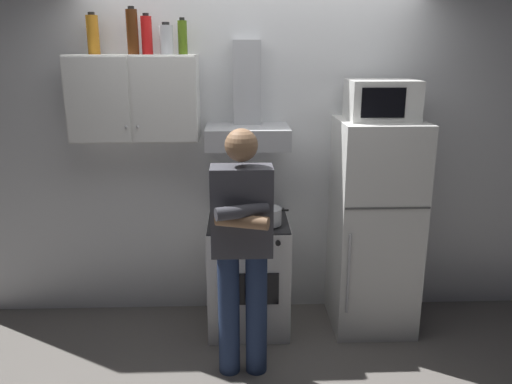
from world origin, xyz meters
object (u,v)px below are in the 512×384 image
object	(u,v)px
person_standing	(242,246)
cooking_pot	(266,216)
stove_oven	(248,273)
bottle_soda_red	(147,35)
bottle_rum_dark	(132,32)
microwave	(382,100)
bottle_liquor_amber	(93,34)
refrigerator	(374,227)
upper_cabinet	(135,98)
bottle_olive_oil	(183,37)
range_hood	(247,119)
bottle_canister_steel	(166,39)

from	to	relation	value
person_standing	cooking_pot	xyz separation A→B (m)	(0.18, 0.49, 0.03)
stove_oven	bottle_soda_red	world-z (taller)	bottle_soda_red
person_standing	cooking_pot	size ratio (longest dim) A/B	5.17
cooking_pot	bottle_rum_dark	bearing A→B (deg)	165.89
microwave	bottle_soda_red	bearing A→B (deg)	175.68
bottle_rum_dark	bottle_liquor_amber	bearing A→B (deg)	171.67
refrigerator	bottle_liquor_amber	distance (m)	2.45
microwave	bottle_rum_dark	size ratio (longest dim) A/B	1.51
person_standing	bottle_rum_dark	world-z (taller)	bottle_rum_dark
stove_oven	bottle_soda_red	distance (m)	1.89
upper_cabinet	bottle_soda_red	distance (m)	0.44
bottle_rum_dark	bottle_olive_oil	bearing A→B (deg)	9.99
person_standing	bottle_olive_oil	world-z (taller)	bottle_olive_oil
range_hood	microwave	bearing A→B (deg)	-6.46
range_hood	bottle_canister_steel	distance (m)	0.78
bottle_canister_steel	microwave	bearing A→B (deg)	-2.80
bottle_soda_red	range_hood	bearing A→B (deg)	-1.37
bottle_canister_steel	refrigerator	bearing A→B (deg)	-3.49
range_hood	stove_oven	bearing A→B (deg)	-90.00
upper_cabinet	bottle_liquor_amber	size ratio (longest dim) A/B	3.20
range_hood	cooking_pot	xyz separation A→B (m)	(0.13, -0.25, -0.66)
bottle_soda_red	cooking_pot	bearing A→B (deg)	-17.62
bottle_liquor_amber	bottle_olive_oil	world-z (taller)	bottle_liquor_amber
bottle_soda_red	refrigerator	bearing A→B (deg)	-4.95
bottle_canister_steel	bottle_olive_oil	xyz separation A→B (m)	(0.10, 0.08, 0.02)
bottle_canister_steel	bottle_soda_red	bearing A→B (deg)	160.20
upper_cabinet	person_standing	size ratio (longest dim) A/B	0.55
person_standing	refrigerator	bearing A→B (deg)	31.23
upper_cabinet	range_hood	world-z (taller)	range_hood
range_hood	bottle_olive_oil	distance (m)	0.73
cooking_pot	stove_oven	bearing A→B (deg)	137.51
person_standing	bottle_canister_steel	bearing A→B (deg)	125.90
stove_oven	microwave	xyz separation A→B (m)	(0.95, 0.02, 1.31)
bottle_olive_oil	bottle_canister_steel	bearing A→B (deg)	-143.13
bottle_olive_oil	microwave	bearing A→B (deg)	-6.18
bottle_soda_red	bottle_liquor_amber	bearing A→B (deg)	178.55
bottle_rum_dark	bottle_liquor_amber	world-z (taller)	bottle_rum_dark
upper_cabinet	bottle_olive_oil	size ratio (longest dim) A/B	3.62
bottle_canister_steel	bottle_liquor_amber	xyz separation A→B (m)	(-0.51, 0.06, 0.03)
person_standing	bottle_rum_dark	size ratio (longest dim) A/B	5.16
bottle_rum_dark	bottle_olive_oil	xyz separation A→B (m)	(0.34, 0.06, -0.03)
range_hood	refrigerator	world-z (taller)	range_hood
upper_cabinet	microwave	world-z (taller)	upper_cabinet
upper_cabinet	person_standing	xyz separation A→B (m)	(0.75, -0.73, -0.85)
refrigerator	bottle_olive_oil	bearing A→B (deg)	173.08
range_hood	bottle_canister_steel	size ratio (longest dim) A/B	3.49
upper_cabinet	refrigerator	xyz separation A→B (m)	(1.75, -0.12, -0.95)
cooking_pot	bottle_canister_steel	distance (m)	1.41
range_hood	microwave	size ratio (longest dim) A/B	1.56
range_hood	refrigerator	distance (m)	1.25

